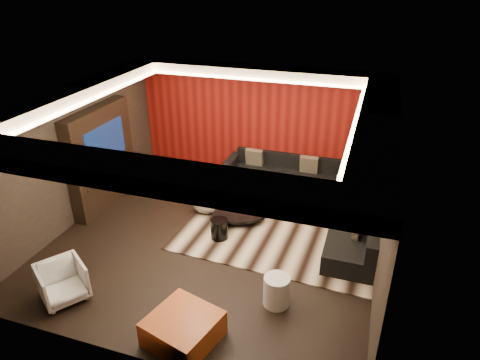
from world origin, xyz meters
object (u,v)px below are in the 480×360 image
(coffee_table, at_px, (239,217))
(armchair, at_px, (62,282))
(drum_stool, at_px, (219,229))
(white_side_table, at_px, (276,291))
(sectional_sofa, at_px, (320,197))
(orange_ottoman, at_px, (183,329))

(coffee_table, bearing_deg, armchair, -122.85)
(drum_stool, xyz_separation_m, white_side_table, (1.49, -1.42, 0.04))
(white_side_table, relative_size, armchair, 0.74)
(drum_stool, xyz_separation_m, sectional_sofa, (1.67, 1.83, 0.04))
(coffee_table, relative_size, drum_stool, 2.83)
(coffee_table, xyz_separation_m, armchair, (-1.95, -3.03, 0.20))
(drum_stool, height_order, white_side_table, white_side_table)
(orange_ottoman, bearing_deg, sectional_sofa, 73.91)
(coffee_table, relative_size, orange_ottoman, 1.26)
(coffee_table, height_order, white_side_table, white_side_table)
(armchair, bearing_deg, coffee_table, 2.12)
(coffee_table, distance_m, orange_ottoman, 3.22)
(white_side_table, xyz_separation_m, sectional_sofa, (0.18, 3.25, 0.01))
(coffee_table, bearing_deg, orange_ottoman, -85.99)
(armchair, bearing_deg, orange_ottoman, -59.92)
(sectional_sofa, bearing_deg, coffee_table, -142.20)
(drum_stool, relative_size, orange_ottoman, 0.44)
(orange_ottoman, height_order, sectional_sofa, sectional_sofa)
(orange_ottoman, distance_m, armchair, 2.19)
(orange_ottoman, bearing_deg, drum_stool, 99.21)
(drum_stool, bearing_deg, orange_ottoman, -80.79)
(armchair, distance_m, sectional_sofa, 5.41)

